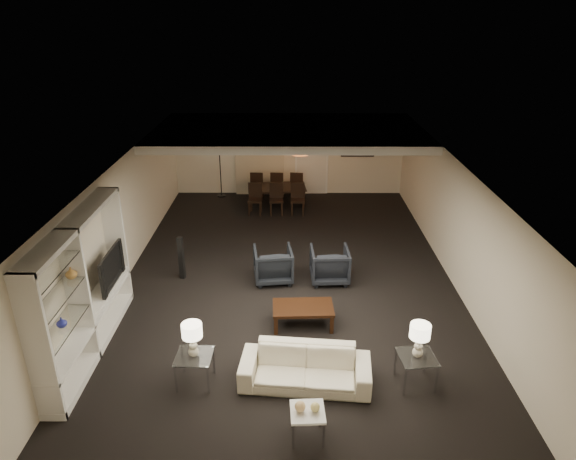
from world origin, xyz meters
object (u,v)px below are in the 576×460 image
Objects in this scene: floor_speaker at (181,258)px; chair_nm at (276,200)px; pendant_light at (300,149)px; table_lamp_left at (193,340)px; sofa at (305,368)px; side_table_left at (195,369)px; dining_table at (277,197)px; chair_fr at (297,185)px; vase_blue at (62,322)px; floor_lamp at (220,166)px; coffee_table at (303,316)px; armchair_right at (330,265)px; television at (106,268)px; table_lamp_right at (419,341)px; chair_nl at (255,200)px; side_table_right at (415,370)px; chair_fm at (277,185)px; chair_fl at (258,185)px; vase_amber at (71,273)px; chair_nr at (298,200)px; marble_table at (307,424)px; armchair_left at (273,264)px.

floor_speaker is 4.22m from chair_nm.
pendant_light is 0.92× the size of table_lamp_left.
sofa reaches higher than side_table_left.
chair_fr is (0.60, 0.65, 0.14)m from dining_table.
floor_lamp is (1.22, 8.72, -0.19)m from vase_blue.
coffee_table is 7.49m from floor_lamp.
pendant_light is 4.02m from armchair_right.
vase_blue is (-1.89, -0.05, 0.34)m from table_lamp_left.
chair_fr is (0.60, 1.30, 0.00)m from chair_nm.
vase_blue is at bearing 179.07° from television.
armchair_right is 0.43× the size of floor_lamp.
chair_nl is at bearing 112.33° from table_lamp_right.
chair_fm reaches higher than side_table_right.
chair_fr is at bearing 95.60° from sofa.
vase_amber is at bearing 79.43° from chair_fl.
dining_table is at bearing 128.16° from pendant_light.
side_table_right is 3.44m from table_lamp_left.
television is at bearing -110.78° from chair_nl.
coffee_table is at bearing -89.01° from chair_nr.
side_table_right is at bearing -64.80° from floor_lamp.
pendant_light is 7.36m from side_table_left.
sofa reaches higher than side_table_right.
floor_lamp is at bearing 148.20° from dining_table.
chair_fl is (-0.60, 1.30, 0.00)m from chair_nm.
sofa is at bearing -116.63° from television.
vase_amber is (-3.59, 1.62, 1.42)m from marble_table.
pendant_light is 5.64m from coffee_table.
dining_table is 0.90m from chair_nl.
chair_fl is (-2.93, 8.44, -0.36)m from table_lamp_right.
table_lamp_right is 8.76m from chair_fm.
pendant_light is 3.09m from floor_lamp.
armchair_right is 4.02m from side_table_left.
chair_fl reaches higher than armchair_left.
marble_table is 0.52× the size of chair_fm.
side_table_right is at bearing -75.71° from chair_nr.
marble_table is at bearing -129.01° from television.
sofa is 8.53m from chair_fl.
vase_amber reaches higher than television.
chair_nm reaches higher than dining_table.
chair_fl is at bearing 133.37° from chair_nr.
chair_nm is at bearing 120.81° from chair_fl.
floor_lamp is (-1.78, 5.37, 0.58)m from armchair_left.
table_lamp_right is at bearing 0.00° from side_table_left.
vase_blue is 8.06m from chair_nr.
pendant_light is 0.60× the size of chair_nl.
sofa is 1.75× the size of television.
side_table_left is at bearing 180.00° from side_table_right.
chair_fm is at bearing -23.78° from television.
pendant_light is 0.64× the size of armchair_right.
pendant_light is 0.60× the size of chair_nm.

